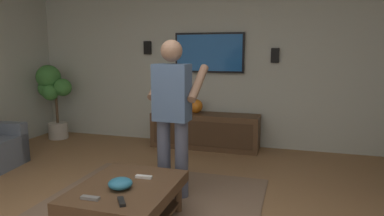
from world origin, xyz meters
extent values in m
cube|color=#B2B7AD|center=(3.19, 0.00, 1.39)|extent=(0.10, 6.64, 2.78)
cube|color=#513823|center=(0.21, 0.14, 0.35)|extent=(1.00, 0.80, 0.10)
cylinder|color=#513823|center=(0.63, -0.18, 0.15)|extent=(0.07, 0.07, 0.30)
cylinder|color=#513823|center=(0.63, 0.46, 0.15)|extent=(0.07, 0.07, 0.30)
cube|color=#513823|center=(2.86, 0.14, 0.28)|extent=(0.44, 1.70, 0.55)
cube|color=#412C1C|center=(2.64, 0.14, 0.28)|extent=(0.01, 1.56, 0.39)
cube|color=black|center=(3.10, 0.14, 1.50)|extent=(0.05, 1.12, 0.63)
cube|color=#1F5AAB|center=(3.08, 0.14, 1.50)|extent=(0.01, 1.06, 0.57)
cylinder|color=#4C5166|center=(0.96, -0.10, 0.41)|extent=(0.14, 0.14, 0.82)
cylinder|color=#4C5166|center=(0.98, 0.10, 0.41)|extent=(0.14, 0.14, 0.82)
cube|color=slate|center=(0.97, 0.00, 1.11)|extent=(0.24, 0.37, 0.58)
sphere|color=#997056|center=(0.97, 0.00, 1.53)|extent=(0.22, 0.22, 0.22)
cylinder|color=#997056|center=(1.14, -0.23, 1.20)|extent=(0.48, 0.11, 0.37)
cylinder|color=#997056|center=(1.16, 0.21, 1.20)|extent=(0.48, 0.11, 0.37)
cube|color=white|center=(1.35, -0.02, 1.10)|extent=(0.04, 0.05, 0.16)
cylinder|color=#B7B2A8|center=(2.69, 2.77, 0.14)|extent=(0.33, 0.33, 0.28)
cylinder|color=brown|center=(2.69, 2.77, 0.51)|extent=(0.05, 0.05, 0.46)
sphere|color=#3D7F38|center=(2.65, 2.89, 0.89)|extent=(0.32, 0.32, 0.32)
sphere|color=#3D7F38|center=(2.65, 2.86, 1.09)|extent=(0.41, 0.41, 0.41)
sphere|color=#3D7F38|center=(2.55, 2.76, 0.83)|extent=(0.27, 0.27, 0.27)
sphere|color=#3D7F38|center=(2.67, 2.60, 0.91)|extent=(0.30, 0.30, 0.30)
ellipsoid|color=teal|center=(0.12, 0.15, 0.45)|extent=(0.20, 0.20, 0.09)
cube|color=white|center=(0.40, 0.07, 0.41)|extent=(0.05, 0.15, 0.02)
cube|color=black|center=(-0.12, 0.01, 0.41)|extent=(0.15, 0.12, 0.02)
cube|color=slate|center=(-0.13, 0.27, 0.41)|extent=(0.05, 0.15, 0.02)
sphere|color=orange|center=(2.90, 0.30, 0.66)|extent=(0.22, 0.22, 0.22)
cube|color=black|center=(3.11, -0.88, 1.46)|extent=(0.06, 0.12, 0.22)
cube|color=black|center=(3.11, 1.21, 1.58)|extent=(0.06, 0.12, 0.22)
camera|label=1|loc=(-2.31, -1.20, 1.53)|focal=32.31mm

